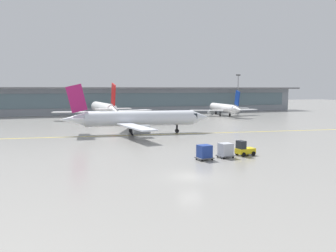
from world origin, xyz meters
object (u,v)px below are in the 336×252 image
object	(u,v)px
taxiing_regional_jet	(138,119)
cargo_dolly_lead	(226,150)
gate_airplane_1	(104,108)
apron_light_mast_1	(238,91)
gate_airplane_2	(224,108)
cargo_dolly_trailing	(204,152)
baggage_tug	(244,149)

from	to	relation	value
taxiing_regional_jet	cargo_dolly_lead	size ratio (longest dim) A/B	13.29
gate_airplane_1	apron_light_mast_1	size ratio (longest dim) A/B	2.21
gate_airplane_1	gate_airplane_2	size ratio (longest dim) A/B	1.23
gate_airplane_2	taxiing_regional_jet	world-z (taller)	taxiing_regional_jet
gate_airplane_1	taxiing_regional_jet	xyz separation A→B (m)	(2.27, -35.47, -0.17)
cargo_dolly_lead	cargo_dolly_trailing	xyz separation A→B (m)	(-3.29, -0.46, 0.00)
gate_airplane_2	apron_light_mast_1	xyz separation A→B (m)	(14.14, 15.25, 5.40)
cargo_dolly_lead	cargo_dolly_trailing	size ratio (longest dim) A/B	1.00
taxiing_regional_jet	cargo_dolly_trailing	bearing A→B (deg)	-78.77
gate_airplane_1	cargo_dolly_lead	xyz separation A→B (m)	(7.76, -62.46, -2.15)
gate_airplane_2	cargo_dolly_trailing	bearing A→B (deg)	154.94
apron_light_mast_1	cargo_dolly_lead	bearing A→B (deg)	-120.99
cargo_dolly_lead	apron_light_mast_1	size ratio (longest dim) A/B	0.16
gate_airplane_1	cargo_dolly_lead	bearing A→B (deg)	-177.31
gate_airplane_1	gate_airplane_2	bearing A→B (deg)	-94.28
baggage_tug	cargo_dolly_lead	distance (m)	3.11
taxiing_regional_jet	cargo_dolly_lead	distance (m)	27.61
gate_airplane_2	cargo_dolly_trailing	distance (m)	72.51
gate_airplane_2	cargo_dolly_trailing	world-z (taller)	gate_airplane_2
gate_airplane_2	baggage_tug	xyz separation A→B (m)	(-29.51, -62.11, -1.71)
taxiing_regional_jet	gate_airplane_2	bearing A→B (deg)	49.69
cargo_dolly_lead	apron_light_mast_1	xyz separation A→B (m)	(46.73, 77.79, 6.95)
cargo_dolly_lead	taxiing_regional_jet	bearing A→B (deg)	93.56
gate_airplane_1	baggage_tug	distance (m)	63.01
gate_airplane_1	apron_light_mast_1	distance (m)	56.81
taxiing_regional_jet	apron_light_mast_1	distance (m)	73.02
gate_airplane_2	baggage_tug	world-z (taller)	gate_airplane_2
cargo_dolly_lead	cargo_dolly_trailing	world-z (taller)	same
gate_airplane_1	baggage_tug	size ratio (longest dim) A/B	11.65
gate_airplane_2	baggage_tug	size ratio (longest dim) A/B	9.48
gate_airplane_2	apron_light_mast_1	distance (m)	21.49
taxiing_regional_jet	cargo_dolly_trailing	world-z (taller)	taxiing_regional_jet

